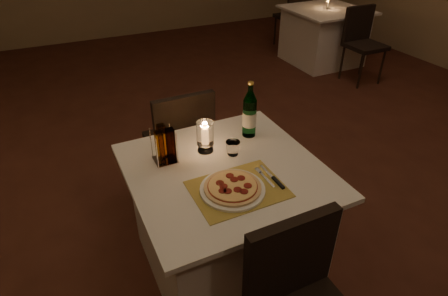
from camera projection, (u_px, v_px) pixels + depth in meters
name	position (u px, v px, depth m)	size (l,w,h in m)	color
floor	(242.00, 229.00, 2.64)	(8.00, 10.00, 0.02)	#4A2217
main_table	(225.00, 219.00, 2.18)	(1.00, 1.00, 0.74)	silver
chair_far	(181.00, 137.00, 2.62)	(0.42, 0.42, 0.90)	black
placemat	(238.00, 189.00, 1.84)	(0.45, 0.34, 0.00)	#A58D39
plate	(232.00, 189.00, 1.82)	(0.32, 0.32, 0.01)	white
pizza	(233.00, 187.00, 1.81)	(0.28, 0.28, 0.02)	#D8B77F
fork	(263.00, 176.00, 1.92)	(0.02, 0.18, 0.00)	silver
knife	(276.00, 180.00, 1.88)	(0.02, 0.22, 0.01)	black
tumbler	(233.00, 148.00, 2.08)	(0.08, 0.08, 0.08)	white
water_bottle	(250.00, 115.00, 2.20)	(0.08, 0.08, 0.34)	#58A365
hurricane_candle	(205.00, 134.00, 2.07)	(0.09, 0.09, 0.18)	white
cruet_caddy	(164.00, 146.00, 1.99)	(0.12, 0.12, 0.21)	white
neighbor_table_right	(323.00, 36.00, 5.24)	(1.00, 1.00, 0.74)	silver
neighbor_chair_ra	(362.00, 37.00, 4.61)	(0.42, 0.42, 0.90)	black
neighbor_chair_rb	(295.00, 12.00, 5.69)	(0.42, 0.42, 0.90)	black
neighbor_candle_right	(328.00, 5.00, 5.02)	(0.03, 0.03, 0.11)	white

